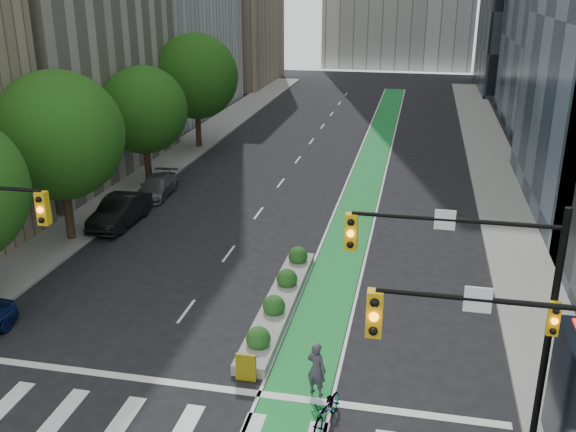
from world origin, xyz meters
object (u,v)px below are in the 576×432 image
at_px(median_planter, 280,300).
at_px(parked_car_left_far, 157,186).
at_px(bicycle, 327,410).
at_px(parked_car_left_mid, 120,211).
at_px(cyclist, 316,369).
at_px(pedestrian_near, 563,366).

bearing_deg(median_planter, parked_car_left_far, 130.02).
bearing_deg(bicycle, parked_car_left_mid, 146.23).
relative_size(median_planter, cyclist, 5.40).
relative_size(bicycle, cyclist, 1.05).
bearing_deg(pedestrian_near, parked_car_left_mid, 54.75).
height_order(median_planter, bicycle, median_planter).
distance_m(bicycle, cyclist, 1.62).
distance_m(median_planter, parked_car_left_mid, 13.13).
bearing_deg(median_planter, parked_car_left_mid, 144.64).
bearing_deg(cyclist, pedestrian_near, -144.54).
relative_size(cyclist, parked_car_left_far, 0.44).
relative_size(median_planter, parked_car_left_mid, 2.09).
relative_size(cyclist, parked_car_left_mid, 0.39).
relative_size(cyclist, pedestrian_near, 1.06).
height_order(cyclist, pedestrian_near, pedestrian_near).
bearing_deg(pedestrian_near, median_planter, 63.00).
distance_m(median_planter, bicycle, 7.52).
height_order(parked_car_left_mid, parked_car_left_far, parked_car_left_mid).
xyz_separation_m(bicycle, parked_car_left_mid, (-13.70, 14.49, 0.28)).
height_order(parked_car_left_mid, pedestrian_near, pedestrian_near).
distance_m(cyclist, parked_car_left_mid, 18.50).
height_order(parked_car_left_far, pedestrian_near, pedestrian_near).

